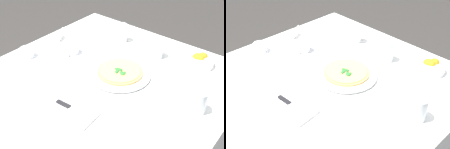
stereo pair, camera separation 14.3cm
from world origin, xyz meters
TOP-DOWN VIEW (x-y plane):
  - dining_table at (0.00, 0.00)m, footprint 1.19×1.19m
  - pizza_plate at (0.04, 0.08)m, footprint 0.31×0.31m
  - pizza at (0.04, 0.08)m, footprint 0.23×0.23m
  - coffee_cup_right_edge at (-0.30, 0.08)m, footprint 0.13×0.13m
  - coffee_cup_back_corner at (-0.47, -0.10)m, footprint 0.13×0.13m
  - water_glass_left_edge at (-0.18, 0.38)m, footprint 0.07×0.07m
  - water_glass_center_back at (0.46, 0.08)m, footprint 0.07×0.07m
  - water_glass_far_left at (0.08, 0.35)m, footprint 0.07×0.07m
  - napkin_folded at (0.04, -0.26)m, footprint 0.23×0.15m
  - dinner_knife at (0.05, -0.26)m, footprint 0.20×0.03m
  - citrus_bowl at (0.30, 0.43)m, footprint 0.15×0.15m
  - menu_card at (-0.48, 0.16)m, footprint 0.05×0.08m

SIDE VIEW (x-z plane):
  - dining_table at x=0.00m, z-range 0.25..1.01m
  - napkin_folded at x=0.04m, z-range 0.76..0.78m
  - pizza_plate at x=0.04m, z-range 0.76..0.78m
  - dinner_knife at x=0.05m, z-range 0.78..0.79m
  - pizza at x=0.04m, z-range 0.77..0.79m
  - coffee_cup_back_corner at x=-0.47m, z-range 0.75..0.81m
  - citrus_bowl at x=0.30m, z-range 0.75..0.82m
  - menu_card at x=-0.48m, z-range 0.76..0.82m
  - coffee_cup_right_edge at x=-0.30m, z-range 0.75..0.82m
  - water_glass_left_edge at x=-0.18m, z-range 0.75..0.86m
  - water_glass_center_back at x=0.46m, z-range 0.75..0.86m
  - water_glass_far_left at x=0.08m, z-range 0.75..0.86m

